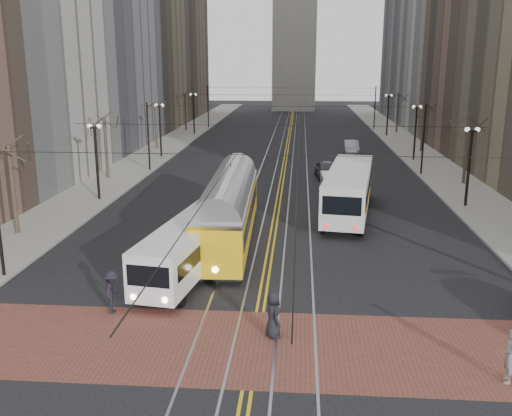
% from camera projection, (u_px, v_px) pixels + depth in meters
% --- Properties ---
extents(ground, '(260.00, 260.00, 0.00)m').
position_uv_depth(ground, '(261.00, 303.00, 25.30)').
color(ground, black).
rests_on(ground, ground).
extents(sidewalk_left, '(5.00, 140.00, 0.15)m').
position_uv_depth(sidewalk_left, '(165.00, 147.00, 69.82)').
color(sidewalk_left, gray).
rests_on(sidewalk_left, ground).
extents(sidewalk_right, '(5.00, 140.00, 0.15)m').
position_uv_depth(sidewalk_right, '(413.00, 150.00, 67.58)').
color(sidewalk_right, gray).
rests_on(sidewalk_right, ground).
extents(crosswalk_band, '(25.00, 6.00, 0.01)m').
position_uv_depth(crosswalk_band, '(254.00, 346.00, 21.44)').
color(crosswalk_band, brown).
rests_on(crosswalk_band, ground).
extents(streetcar_rails, '(4.80, 130.00, 0.02)m').
position_uv_depth(streetcar_rails, '(287.00, 149.00, 68.72)').
color(streetcar_rails, gray).
rests_on(streetcar_rails, ground).
extents(centre_lines, '(0.42, 130.00, 0.01)m').
position_uv_depth(centre_lines, '(287.00, 149.00, 68.72)').
color(centre_lines, gold).
rests_on(centre_lines, ground).
extents(building_left_mid, '(16.00, 20.00, 34.00)m').
position_uv_depth(building_left_mid, '(73.00, 3.00, 67.32)').
color(building_left_mid, slate).
rests_on(building_left_mid, ground).
extents(building_left_far, '(16.00, 20.00, 40.00)m').
position_uv_depth(building_left_far, '(156.00, 7.00, 105.16)').
color(building_left_far, brown).
rests_on(building_left_far, ground).
extents(building_right_far, '(16.00, 20.00, 40.00)m').
position_uv_depth(building_right_far, '(437.00, 5.00, 101.34)').
color(building_right_far, slate).
rests_on(building_right_far, ground).
extents(lamp_posts, '(27.60, 57.20, 5.60)m').
position_uv_depth(lamp_posts, '(283.00, 146.00, 52.33)').
color(lamp_posts, black).
rests_on(lamp_posts, ground).
extents(street_trees, '(31.68, 53.28, 5.60)m').
position_uv_depth(street_trees, '(285.00, 137.00, 58.61)').
color(street_trees, '#382D23').
rests_on(street_trees, ground).
extents(trolley_wires, '(25.96, 120.00, 6.60)m').
position_uv_depth(trolley_wires, '(285.00, 128.00, 57.96)').
color(trolley_wires, black).
rests_on(trolley_wires, ground).
extents(transit_bus, '(3.78, 10.80, 2.65)m').
position_uv_depth(transit_bus, '(191.00, 247.00, 28.65)').
color(transit_bus, white).
rests_on(transit_bus, ground).
extents(streetcar, '(2.99, 13.99, 3.28)m').
position_uv_depth(streetcar, '(229.00, 215.00, 33.30)').
color(streetcar, yellow).
rests_on(streetcar, ground).
extents(rear_bus, '(4.48, 12.61, 3.22)m').
position_uv_depth(rear_bus, '(349.00, 192.00, 39.36)').
color(rear_bus, silver).
rests_on(rear_bus, ground).
extents(cargo_van, '(2.10, 4.97, 2.16)m').
position_uv_depth(cargo_van, '(336.00, 192.00, 41.84)').
color(cargo_van, white).
rests_on(cargo_van, ground).
extents(sedan_grey, '(2.28, 4.69, 1.54)m').
position_uv_depth(sedan_grey, '(326.00, 170.00, 51.83)').
color(sedan_grey, '#3F4147').
rests_on(sedan_grey, ground).
extents(sedan_silver, '(1.70, 4.60, 1.50)m').
position_uv_depth(sedan_silver, '(351.00, 147.00, 65.21)').
color(sedan_silver, '#929398').
rests_on(sedan_silver, ground).
extents(pedestrian_a, '(0.89, 1.07, 1.87)m').
position_uv_depth(pedestrian_a, '(273.00, 314.00, 21.95)').
color(pedestrian_a, black).
rests_on(pedestrian_a, crosswalk_band).
extents(pedestrian_b, '(0.61, 0.78, 1.89)m').
position_uv_depth(pedestrian_b, '(510.00, 356.00, 18.84)').
color(pedestrian_b, gray).
rests_on(pedestrian_b, crosswalk_band).
extents(pedestrian_d, '(0.82, 1.27, 1.86)m').
position_uv_depth(pedestrian_d, '(112.00, 292.00, 24.08)').
color(pedestrian_d, black).
rests_on(pedestrian_d, crosswalk_band).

